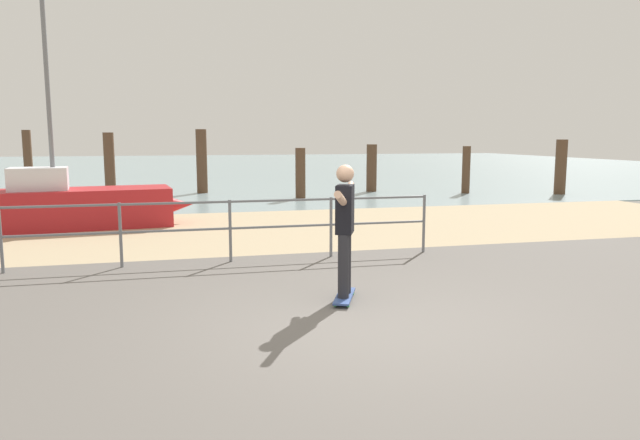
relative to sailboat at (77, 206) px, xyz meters
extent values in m
cube|color=#605B56|center=(4.09, -9.14, -0.52)|extent=(24.00, 10.00, 0.04)
cube|color=tan|center=(4.09, -1.14, -0.52)|extent=(24.00, 6.00, 0.04)
cube|color=#849EA3|center=(4.09, 26.86, -0.52)|extent=(72.00, 50.00, 0.04)
cylinder|color=slate|center=(-0.42, -4.54, 0.00)|extent=(0.05, 0.05, 1.05)
cylinder|color=slate|center=(1.30, -4.54, 0.00)|extent=(0.05, 0.05, 1.05)
cylinder|color=slate|center=(3.02, -4.54, 0.00)|extent=(0.05, 0.05, 1.05)
cylinder|color=slate|center=(4.73, -4.54, 0.00)|extent=(0.05, 0.05, 1.05)
cylinder|color=slate|center=(6.45, -4.54, 0.00)|extent=(0.05, 0.05, 1.05)
cylinder|color=slate|center=(2.16, -4.54, 0.50)|extent=(8.59, 0.04, 0.04)
cylinder|color=slate|center=(2.16, -4.54, 0.05)|extent=(8.59, 0.04, 0.04)
cube|color=#B21E23|center=(-0.16, -0.02, -0.07)|extent=(4.54, 1.92, 0.90)
cone|color=#B21E23|center=(2.03, 0.25, -0.07)|extent=(1.18, 0.89, 0.77)
cylinder|color=slate|center=(-0.46, -0.06, 2.55)|extent=(0.10, 0.10, 4.35)
cube|color=silver|center=(-0.75, -0.09, 0.63)|extent=(1.30, 1.04, 0.50)
cube|color=#334C8C|center=(4.19, -7.21, -0.45)|extent=(0.50, 0.81, 0.02)
cylinder|color=#3FBF59|center=(4.23, -6.92, -0.49)|extent=(0.05, 0.07, 0.06)
cylinder|color=#3FBF59|center=(4.38, -6.98, -0.49)|extent=(0.05, 0.07, 0.06)
cylinder|color=#3FBF59|center=(4.01, -7.44, -0.49)|extent=(0.05, 0.07, 0.06)
cylinder|color=#3FBF59|center=(4.16, -7.50, -0.49)|extent=(0.05, 0.07, 0.06)
cylinder|color=#26262B|center=(4.24, -7.10, -0.04)|extent=(0.14, 0.14, 0.80)
cylinder|color=#26262B|center=(4.15, -7.32, -0.04)|extent=(0.14, 0.14, 0.80)
cube|color=black|center=(4.19, -7.21, 0.66)|extent=(0.32, 0.41, 0.60)
sphere|color=tan|center=(4.19, -7.21, 1.10)|extent=(0.22, 0.22, 0.22)
cylinder|color=tan|center=(4.37, -6.80, 0.84)|extent=(0.30, 0.55, 0.23)
cylinder|color=tan|center=(4.02, -7.62, 0.84)|extent=(0.30, 0.55, 0.23)
cylinder|color=#513826|center=(-3.06, 9.57, 0.63)|extent=(0.31, 0.31, 2.31)
cylinder|color=#513826|center=(0.05, 6.91, 0.58)|extent=(0.35, 0.35, 2.21)
cylinder|color=#513826|center=(3.15, 7.78, 0.64)|extent=(0.39, 0.39, 2.33)
cylinder|color=#513826|center=(6.26, 5.08, 0.33)|extent=(0.34, 0.34, 1.70)
cylinder|color=#513826|center=(9.37, 6.82, 0.37)|extent=(0.39, 0.39, 1.78)
cylinder|color=#513826|center=(12.47, 5.32, 0.34)|extent=(0.29, 0.29, 1.73)
cylinder|color=#513826|center=(15.58, 4.18, 0.46)|extent=(0.40, 0.40, 1.97)
camera|label=1|loc=(2.14, -14.16, 1.56)|focal=33.03mm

